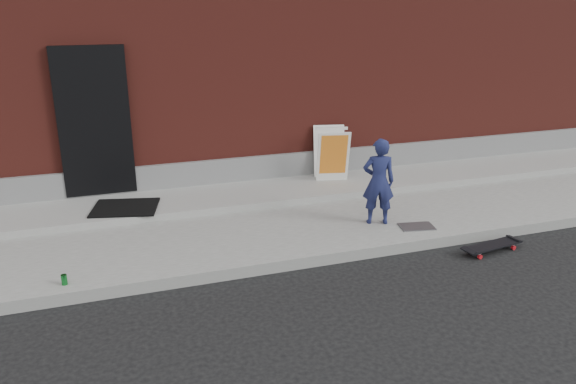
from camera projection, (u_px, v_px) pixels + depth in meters
name	position (u px, v px, depth m)	size (l,w,h in m)	color
ground	(328.00, 265.00, 7.00)	(80.00, 80.00, 0.00)	black
sidewalk	(290.00, 218.00, 8.32)	(20.00, 3.00, 0.15)	slate
apron	(272.00, 191.00, 9.09)	(20.00, 1.20, 0.10)	gray
building	(210.00, 31.00, 12.46)	(20.00, 8.10, 5.00)	maroon
child	(379.00, 182.00, 7.75)	(0.45, 0.29, 1.22)	#1B214D
skateboard	(492.00, 246.00, 7.36)	(0.90, 0.35, 0.10)	red
pizza_sign	(331.00, 153.00, 9.43)	(0.66, 0.73, 0.89)	white
soda_can	(64.00, 280.00, 6.19)	(0.06, 0.06, 0.12)	#187A2C
doormat	(125.00, 208.00, 8.20)	(0.92, 0.74, 0.03)	black
utility_plate	(417.00, 227.00, 7.79)	(0.47, 0.30, 0.01)	#57575C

